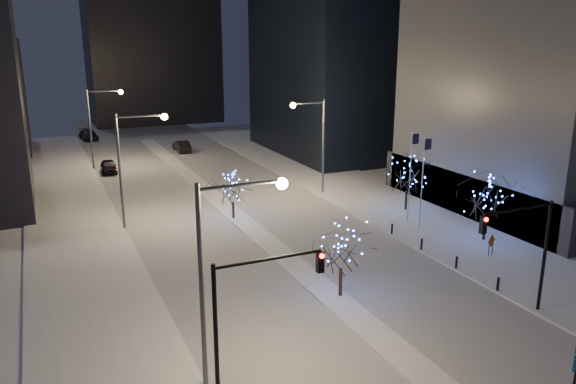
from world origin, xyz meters
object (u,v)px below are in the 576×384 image
holiday_tree_median_near (341,248)px  street_lamp_east (316,134)px  street_lamp_w_mid (132,155)px  street_lamp_w_far (98,118)px  car_near (109,166)px  traffic_signal_east (527,241)px  car_mid (182,146)px  street_lamp_w_near (223,255)px  holiday_tree_median_far (233,188)px  car_far (88,135)px  construction_sign (491,243)px  holiday_tree_plaza_far (407,176)px  holiday_tree_plaza_near (488,197)px  traffic_signal_west (249,306)px

holiday_tree_median_near → street_lamp_east: bearing=66.8°
street_lamp_w_mid → street_lamp_w_far: same height
street_lamp_w_mid → car_near: (0.46, 22.48, -5.71)m
traffic_signal_east → car_mid: bearing=95.9°
car_near → holiday_tree_median_near: (8.97, -41.87, 2.58)m
street_lamp_w_near → street_lamp_east: bearing=55.8°
holiday_tree_median_far → street_lamp_w_near: bearing=-109.7°
street_lamp_w_mid → car_far: 48.11m
street_lamp_w_mid → car_mid: (11.89, 31.89, -5.68)m
car_near → holiday_tree_median_far: (7.97, -23.86, 2.15)m
street_lamp_east → car_far: (-18.54, 44.77, -5.63)m
street_lamp_w_far → holiday_tree_median_far: 27.92m
car_mid → construction_sign: (11.26, -50.02, 0.34)m
holiday_tree_plaza_far → construction_sign: holiday_tree_plaza_far is taller
traffic_signal_east → holiday_tree_median_far: 26.44m
street_lamp_w_far → car_mid: (11.89, 6.89, -5.68)m
street_lamp_w_near → holiday_tree_plaza_far: size_ratio=1.96×
street_lamp_east → holiday_tree_median_near: bearing=-113.2°
car_near → holiday_tree_plaza_near: bearing=-53.1°
holiday_tree_median_far → street_lamp_w_mid: bearing=170.7°
car_mid → construction_sign: bearing=102.2°
traffic_signal_east → car_near: 51.67m
street_lamp_w_near → holiday_tree_median_near: bearing=30.7°
street_lamp_w_near → holiday_tree_median_far: (8.44, 23.62, -3.57)m
street_lamp_w_near → construction_sign: size_ratio=5.96×
car_far → holiday_tree_plaza_near: bearing=-75.0°
traffic_signal_east → street_lamp_w_mid: bearing=124.5°
car_mid → car_far: 19.55m
street_lamp_w_mid → traffic_signal_west: size_ratio=1.43×
car_near → car_far: 25.30m
holiday_tree_median_near → street_lamp_w_far: bearing=102.0°
traffic_signal_west → holiday_tree_median_far: (7.94, 25.62, -1.83)m
car_near → car_mid: (11.43, 9.42, 0.03)m
holiday_tree_plaza_far → car_near: bearing=130.3°
car_near → holiday_tree_plaza_far: (23.88, -28.18, 2.66)m
holiday_tree_median_far → holiday_tree_plaza_near: 21.75m
street_lamp_w_near → car_far: street_lamp_w_near is taller
car_near → street_lamp_w_near: bearing=-87.0°
holiday_tree_plaza_near → construction_sign: size_ratio=3.38×
holiday_tree_plaza_near → car_mid: bearing=105.8°
street_lamp_w_near → traffic_signal_west: size_ratio=1.43×
street_lamp_w_near → traffic_signal_east: bearing=-3.2°
car_far → construction_sign: (22.67, -65.90, 0.34)m
street_lamp_w_mid → holiday_tree_plaza_near: size_ratio=1.76×
holiday_tree_plaza_near → construction_sign: 4.45m
street_lamp_w_mid → traffic_signal_west: (0.50, -27.00, -1.74)m
street_lamp_east → construction_sign: size_ratio=5.96×
street_lamp_w_mid → street_lamp_w_far: (0.00, 25.00, 0.00)m
street_lamp_east → traffic_signal_east: bearing=-92.3°
holiday_tree_median_near → traffic_signal_east: bearing=-38.1°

